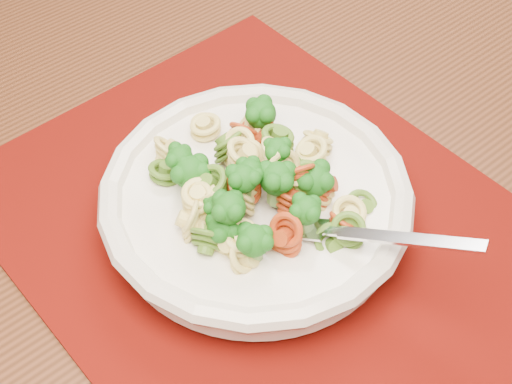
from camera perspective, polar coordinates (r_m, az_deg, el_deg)
The scene contains 5 objects.
dining_table at distance 0.73m, azimuth 7.78°, elevation -4.92°, with size 1.60×1.20×0.76m.
placemat at distance 0.61m, azimuth 1.28°, elevation -3.34°, with size 0.49×0.38×0.00m, color #4E0703.
pasta_bowl at distance 0.59m, azimuth 0.00°, elevation -0.63°, with size 0.26×0.26×0.05m.
pasta_broccoli_heap at distance 0.58m, azimuth 0.00°, elevation 0.39°, with size 0.22×0.22×0.06m, color #D2BA68, non-canonical shape.
fork at distance 0.56m, azimuth 4.36°, elevation -2.97°, with size 0.19×0.02×0.01m, color silver, non-canonical shape.
Camera 1 is at (0.22, -0.31, 1.25)m, focal length 50.00 mm.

